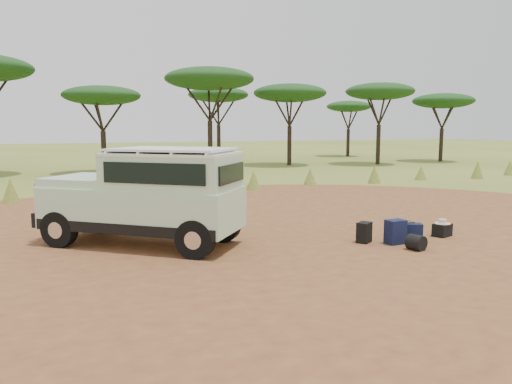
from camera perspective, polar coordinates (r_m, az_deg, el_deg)
name	(u,v)px	position (r m, az deg, el deg)	size (l,w,h in m)	color
ground	(267,238)	(11.76, 1.31, -5.33)	(140.00, 140.00, 0.00)	#5B6D26
dirt_clearing	(267,238)	(11.76, 1.31, -5.31)	(23.00, 23.00, 0.01)	brown
grass_fringe	(183,183)	(19.88, -8.32, 1.08)	(36.60, 1.60, 0.90)	#5B6D26
acacia_treeline	(147,88)	(30.88, -12.34, 11.58)	(46.70, 13.20, 6.26)	black
safari_vehicle	(148,199)	(11.20, -12.23, -0.74)	(4.50, 4.13, 2.16)	#B5D5B6
walking_staff	(169,209)	(12.10, -9.93, -1.87)	(0.03, 0.03, 1.36)	#5F3216
backpack_black	(364,233)	(11.56, 12.26, -4.55)	(0.34, 0.25, 0.47)	black
backpack_navy	(395,232)	(11.59, 15.64, -4.43)	(0.42, 0.30, 0.55)	#111737
backpack_olive	(406,231)	(12.06, 16.73, -4.26)	(0.32, 0.23, 0.44)	#303C1C
duffel_navy	(413,232)	(12.00, 17.54, -4.42)	(0.37, 0.28, 0.41)	#111737
hard_case	(442,230)	(12.75, 20.50, -4.10)	(0.44, 0.31, 0.31)	black
stuff_sack	(416,243)	(11.17, 17.84, -5.52)	(0.33, 0.33, 0.33)	black
safari_hat	(443,222)	(12.71, 20.54, -3.24)	(0.37, 0.37, 0.11)	beige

